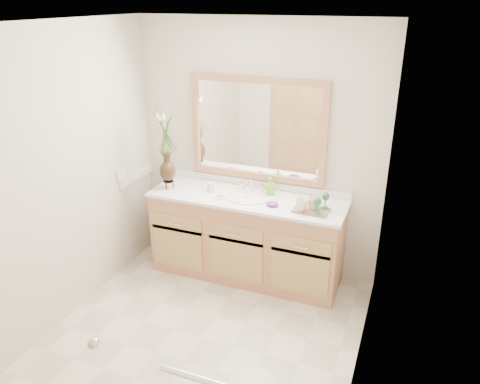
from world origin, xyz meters
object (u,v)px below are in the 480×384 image
at_px(tumbler, 211,187).
at_px(soap_bottle, 271,187).
at_px(tray, 311,210).
at_px(flower_vase, 165,138).

xyz_separation_m(tumbler, soap_bottle, (0.55, 0.14, 0.03)).
bearing_deg(tray, flower_vase, -177.44).
height_order(flower_vase, tumbler, flower_vase).
distance_m(tumbler, tray, 1.00).
xyz_separation_m(flower_vase, tumbler, (0.41, 0.08, -0.46)).
xyz_separation_m(soap_bottle, tray, (0.44, -0.22, -0.07)).
height_order(flower_vase, tray, flower_vase).
relative_size(flower_vase, tumbler, 8.71).
relative_size(flower_vase, tray, 2.45).
height_order(soap_bottle, tray, soap_bottle).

